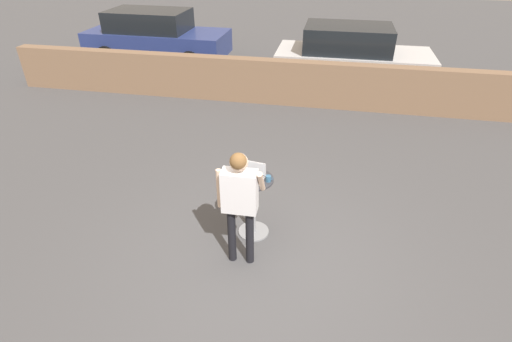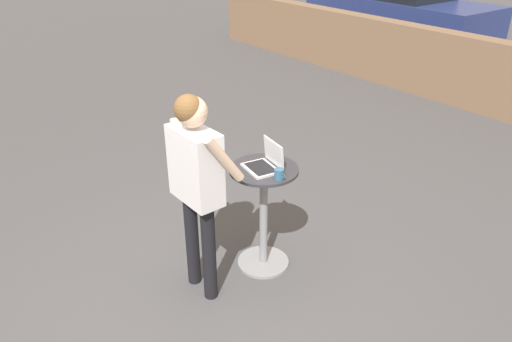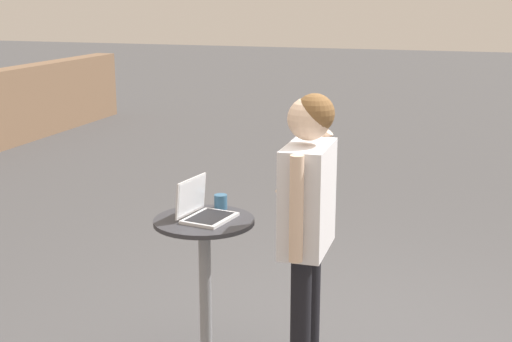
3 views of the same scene
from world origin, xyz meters
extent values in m
plane|color=#4C4C4F|center=(0.00, 0.00, 0.00)|extent=(50.00, 50.00, 0.00)
cube|color=#84664C|center=(0.00, 5.90, 0.56)|extent=(15.81, 0.35, 1.12)
cylinder|color=gray|center=(-0.26, 0.71, 0.01)|extent=(0.46, 0.46, 0.03)
cylinder|color=gray|center=(-0.26, 0.71, 0.48)|extent=(0.07, 0.07, 0.91)
cylinder|color=#333338|center=(-0.26, 0.71, 0.95)|extent=(0.57, 0.57, 0.02)
cube|color=silver|center=(-0.26, 0.68, 0.97)|extent=(0.32, 0.27, 0.02)
cube|color=black|center=(-0.26, 0.68, 0.98)|extent=(0.28, 0.22, 0.00)
cube|color=silver|center=(-0.24, 0.80, 1.08)|extent=(0.29, 0.08, 0.21)
cube|color=white|center=(-0.24, 0.79, 1.08)|extent=(0.27, 0.06, 0.19)
cylinder|color=#336084|center=(-0.05, 0.69, 1.00)|extent=(0.08, 0.08, 0.09)
torus|color=#336084|center=(0.00, 0.69, 1.00)|extent=(0.04, 0.01, 0.04)
cylinder|color=black|center=(-0.44, 0.10, 0.43)|extent=(0.11, 0.11, 0.87)
cylinder|color=black|center=(-0.19, 0.10, 0.43)|extent=(0.11, 0.11, 0.87)
cube|color=silver|center=(-0.31, 0.10, 1.15)|extent=(0.45, 0.23, 0.57)
sphere|color=beige|center=(-0.31, 0.10, 1.57)|extent=(0.23, 0.23, 0.23)
sphere|color=brown|center=(-0.31, 0.07, 1.60)|extent=(0.21, 0.21, 0.21)
cylinder|color=beige|center=(-0.57, 0.10, 1.17)|extent=(0.07, 0.07, 0.54)
cylinder|color=beige|center=(-0.06, 0.19, 1.28)|extent=(0.08, 0.32, 0.42)
cube|color=navy|center=(-5.08, 8.68, 0.68)|extent=(4.60, 1.88, 0.73)
cube|color=black|center=(-5.30, 8.69, 1.36)|extent=(2.54, 1.63, 0.63)
cylinder|color=black|center=(-3.64, 9.51, 0.35)|extent=(0.71, 0.23, 0.70)
cylinder|color=black|center=(-3.68, 7.80, 0.35)|extent=(0.71, 0.23, 0.70)
cylinder|color=black|center=(-6.48, 9.56, 0.35)|extent=(0.71, 0.23, 0.70)
cylinder|color=black|center=(-6.51, 7.86, 0.35)|extent=(0.71, 0.23, 0.70)
cube|color=silver|center=(1.21, 7.71, 0.63)|extent=(4.29, 1.82, 0.66)
cube|color=black|center=(1.00, 7.71, 1.30)|extent=(2.36, 1.61, 0.69)
cylinder|color=black|center=(2.54, 8.57, 0.33)|extent=(0.67, 0.22, 0.67)
cylinder|color=black|center=(2.54, 6.84, 0.33)|extent=(0.67, 0.22, 0.67)
cylinder|color=black|center=(-0.12, 8.57, 0.33)|extent=(0.67, 0.22, 0.67)
cylinder|color=black|center=(-0.12, 6.84, 0.33)|extent=(0.67, 0.22, 0.67)
camera|label=1|loc=(0.67, -3.86, 3.97)|focal=28.00mm
camera|label=2|loc=(2.55, -1.56, 2.80)|focal=35.00mm
camera|label=3|loc=(-3.82, -0.73, 2.20)|focal=50.00mm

